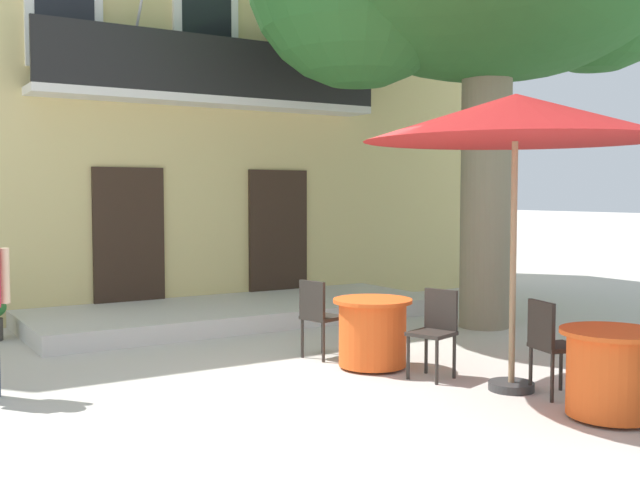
{
  "coord_description": "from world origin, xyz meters",
  "views": [
    {
      "loc": [
        -3.99,
        -6.4,
        1.91
      ],
      "look_at": [
        1.21,
        1.94,
        1.3
      ],
      "focal_mm": 42.61,
      "sensor_mm": 36.0,
      "label": 1
    }
  ],
  "objects_px": {
    "cafe_chair_near_tree_1": "(435,327)",
    "cafe_table_middle": "(611,373)",
    "cafe_table_near_tree": "(373,332)",
    "cafe_chair_middle_0": "(550,341)",
    "cafe_chair_near_tree_0": "(318,313)",
    "cafe_umbrella": "(515,119)"
  },
  "relations": [
    {
      "from": "cafe_chair_middle_0",
      "to": "cafe_chair_near_tree_1",
      "type": "bearing_deg",
      "value": 109.94
    },
    {
      "from": "cafe_chair_near_tree_0",
      "to": "cafe_table_middle",
      "type": "xyz_separation_m",
      "value": [
        0.87,
        -3.29,
        -0.14
      ]
    },
    {
      "from": "cafe_chair_middle_0",
      "to": "cafe_table_middle",
      "type": "bearing_deg",
      "value": -97.81
    },
    {
      "from": "cafe_chair_near_tree_0",
      "to": "cafe_chair_near_tree_1",
      "type": "distance_m",
      "value": 1.51
    },
    {
      "from": "cafe_table_near_tree",
      "to": "cafe_chair_middle_0",
      "type": "xyz_separation_m",
      "value": [
        0.72,
        -1.84,
        0.14
      ]
    },
    {
      "from": "cafe_chair_near_tree_0",
      "to": "cafe_table_middle",
      "type": "height_order",
      "value": "cafe_chair_near_tree_0"
    },
    {
      "from": "cafe_chair_near_tree_1",
      "to": "cafe_umbrella",
      "type": "bearing_deg",
      "value": -69.69
    },
    {
      "from": "cafe_table_middle",
      "to": "cafe_umbrella",
      "type": "xyz_separation_m",
      "value": [
        -0.02,
        1.11,
        2.22
      ]
    },
    {
      "from": "cafe_chair_near_tree_1",
      "to": "cafe_table_middle",
      "type": "distance_m",
      "value": 1.92
    },
    {
      "from": "cafe_table_near_tree",
      "to": "cafe_chair_near_tree_0",
      "type": "height_order",
      "value": "cafe_chair_near_tree_0"
    },
    {
      "from": "cafe_table_near_tree",
      "to": "cafe_chair_middle_0",
      "type": "height_order",
      "value": "cafe_chair_middle_0"
    },
    {
      "from": "cafe_chair_near_tree_1",
      "to": "cafe_chair_middle_0",
      "type": "height_order",
      "value": "same"
    },
    {
      "from": "cafe_chair_near_tree_1",
      "to": "cafe_chair_middle_0",
      "type": "bearing_deg",
      "value": -70.06
    },
    {
      "from": "cafe_table_near_tree",
      "to": "cafe_umbrella",
      "type": "relative_size",
      "value": 0.3
    },
    {
      "from": "cafe_table_middle",
      "to": "cafe_chair_middle_0",
      "type": "bearing_deg",
      "value": 82.19
    },
    {
      "from": "cafe_chair_near_tree_1",
      "to": "cafe_umbrella",
      "type": "relative_size",
      "value": 0.31
    },
    {
      "from": "cafe_umbrella",
      "to": "cafe_chair_middle_0",
      "type": "bearing_deg",
      "value": -70.85
    },
    {
      "from": "cafe_chair_near_tree_1",
      "to": "cafe_table_near_tree",
      "type": "bearing_deg",
      "value": 113.45
    },
    {
      "from": "cafe_table_middle",
      "to": "cafe_chair_middle_0",
      "type": "relative_size",
      "value": 0.95
    },
    {
      "from": "cafe_table_near_tree",
      "to": "cafe_chair_near_tree_1",
      "type": "height_order",
      "value": "cafe_chair_near_tree_1"
    },
    {
      "from": "cafe_chair_near_tree_1",
      "to": "cafe_table_middle",
      "type": "xyz_separation_m",
      "value": [
        0.31,
        -1.89,
        -0.14
      ]
    },
    {
      "from": "cafe_table_near_tree",
      "to": "cafe_chair_near_tree_0",
      "type": "xyz_separation_m",
      "value": [
        -0.25,
        0.71,
        0.14
      ]
    }
  ]
}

